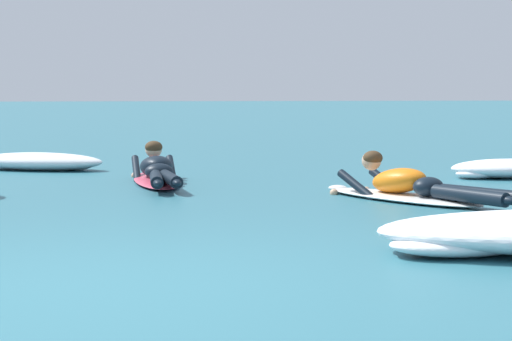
% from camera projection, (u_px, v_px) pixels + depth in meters
% --- Properties ---
extents(ground_plane, '(120.00, 120.00, 0.00)m').
position_uv_depth(ground_plane, '(113.00, 161.00, 15.89)').
color(ground_plane, '#2D6B7A').
extents(surfer_near, '(1.67, 2.51, 0.54)m').
position_uv_depth(surfer_near, '(410.00, 188.00, 10.30)').
color(surfer_near, white).
rests_on(surfer_near, ground).
extents(surfer_far, '(0.65, 2.73, 0.55)m').
position_uv_depth(surfer_far, '(157.00, 173.00, 12.11)').
color(surfer_far, '#E54C66').
rests_on(surfer_far, ground).
extents(whitewater_mid_right, '(2.06, 1.42, 0.25)m').
position_uv_depth(whitewater_mid_right, '(39.00, 162.00, 14.10)').
color(whitewater_mid_right, white).
rests_on(whitewater_mid_right, ground).
extents(whitewater_back, '(1.55, 0.92, 0.24)m').
position_uv_depth(whitewater_back, '(509.00, 169.00, 12.92)').
color(whitewater_back, white).
rests_on(whitewater_back, ground).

